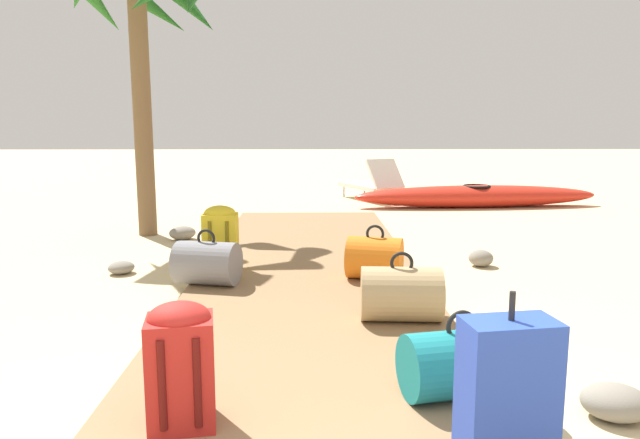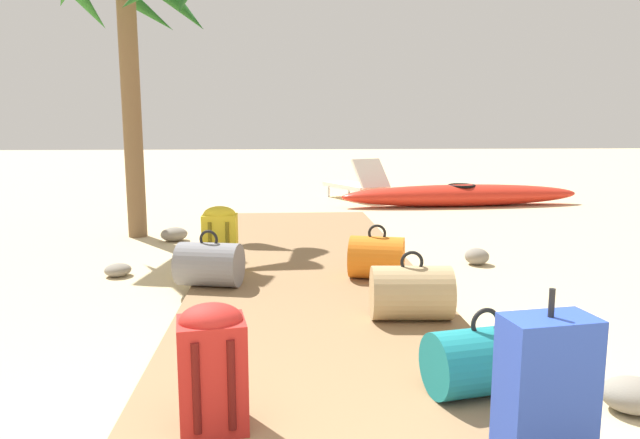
% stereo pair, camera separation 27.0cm
% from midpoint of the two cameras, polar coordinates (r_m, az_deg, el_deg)
% --- Properties ---
extents(ground_plane, '(60.00, 60.00, 0.00)m').
position_cam_midpoint_polar(ground_plane, '(4.58, 0.54, -9.24)').
color(ground_plane, '#D1BA8C').
extents(boardwalk, '(2.07, 7.97, 0.08)m').
position_cam_midpoint_polar(boardwalk, '(5.33, 0.31, -6.12)').
color(boardwalk, olive).
rests_on(boardwalk, ground).
extents(duffel_bag_grey, '(0.60, 0.48, 0.49)m').
position_cam_midpoint_polar(duffel_bag_grey, '(5.14, -9.43, -4.18)').
color(duffel_bag_grey, slate).
rests_on(duffel_bag_grey, boardwalk).
extents(duffel_bag_tan, '(0.58, 0.42, 0.50)m').
position_cam_midpoint_polar(duffel_bag_tan, '(4.22, 9.70, -7.12)').
color(duffel_bag_tan, tan).
rests_on(duffel_bag_tan, boardwalk).
extents(suitcase_blue, '(0.38, 0.25, 0.75)m').
position_cam_midpoint_polar(suitcase_blue, '(2.53, 20.72, -15.97)').
color(suitcase_blue, '#2847B7').
rests_on(suitcase_blue, boardwalk).
extents(duffel_bag_teal, '(0.63, 0.45, 0.45)m').
position_cam_midpoint_polar(duffel_bag_teal, '(3.17, 15.85, -13.31)').
color(duffel_bag_teal, '#197A7F').
rests_on(duffel_bag_teal, boardwalk).
extents(backpack_red, '(0.34, 0.31, 0.59)m').
position_cam_midpoint_polar(backpack_red, '(2.78, -10.58, -13.41)').
color(backpack_red, red).
rests_on(backpack_red, boardwalk).
extents(duffel_bag_orange, '(0.56, 0.49, 0.49)m').
position_cam_midpoint_polar(duffel_bag_orange, '(5.28, 6.79, -3.73)').
color(duffel_bag_orange, orange).
rests_on(duffel_bag_orange, boardwalk).
extents(backpack_yellow, '(0.32, 0.25, 0.61)m').
position_cam_midpoint_polar(backpack_yellow, '(5.64, -8.27, -1.59)').
color(backpack_yellow, gold).
rests_on(backpack_yellow, boardwalk).
extents(palm_tree_far_left, '(2.16, 2.11, 3.64)m').
position_cam_midpoint_polar(palm_tree_far_left, '(8.11, -15.99, 19.10)').
color(palm_tree_far_left, brown).
rests_on(palm_tree_far_left, ground).
extents(lounge_chair, '(1.19, 1.63, 0.81)m').
position_cam_midpoint_polar(lounge_chair, '(11.35, 5.78, 3.50)').
color(lounge_chair, white).
rests_on(lounge_chair, ground).
extents(kayak, '(4.40, 1.00, 0.39)m').
position_cam_midpoint_polar(kayak, '(10.79, 15.61, 2.20)').
color(kayak, red).
rests_on(kayak, ground).
extents(rock_right_near, '(0.28, 0.28, 0.17)m').
position_cam_midpoint_polar(rock_right_near, '(6.33, 16.51, -3.61)').
color(rock_right_near, gray).
rests_on(rock_right_near, ground).
extents(rock_left_mid, '(0.33, 0.34, 0.12)m').
position_cam_midpoint_polar(rock_left_mid, '(6.06, -17.50, -4.47)').
color(rock_left_mid, gray).
rests_on(rock_left_mid, ground).
extents(rock_left_far, '(0.45, 0.44, 0.17)m').
position_cam_midpoint_polar(rock_left_far, '(7.63, -12.20, -1.29)').
color(rock_left_far, gray).
rests_on(rock_left_far, ground).
extents(rock_right_far, '(0.38, 0.34, 0.17)m').
position_cam_midpoint_polar(rock_right_far, '(3.45, 28.80, -15.28)').
color(rock_right_far, gray).
rests_on(rock_right_far, ground).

